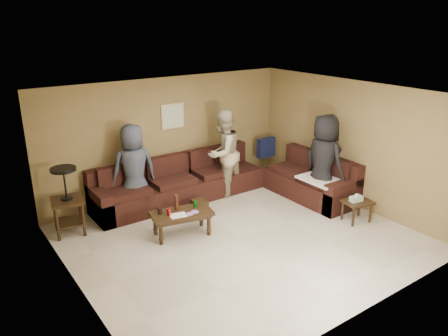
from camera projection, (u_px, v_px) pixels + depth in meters
name	position (u px, v px, depth m)	size (l,w,h in m)	color
room	(242.00, 146.00, 7.03)	(5.60, 5.50, 2.50)	#BCB29F
sectional_sofa	(228.00, 185.00, 9.08)	(4.65, 2.90, 0.97)	black
coffee_table	(181.00, 215.00, 7.58)	(1.14, 0.73, 0.72)	black
end_table_left	(67.00, 200.00, 7.56)	(0.63, 0.63, 1.23)	black
side_table_right	(357.00, 203.00, 8.10)	(0.57, 0.49, 0.56)	black
waste_bin	(200.00, 208.00, 8.40)	(0.27, 0.27, 0.32)	black
wall_art	(173.00, 116.00, 8.98)	(0.52, 0.04, 0.52)	tan
person_left	(134.00, 169.00, 8.32)	(0.86, 0.56, 1.76)	#323846
person_middle	(223.00, 153.00, 9.14)	(0.90, 0.70, 1.85)	tan
person_right	(324.00, 161.00, 8.63)	(0.92, 0.60, 1.88)	black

